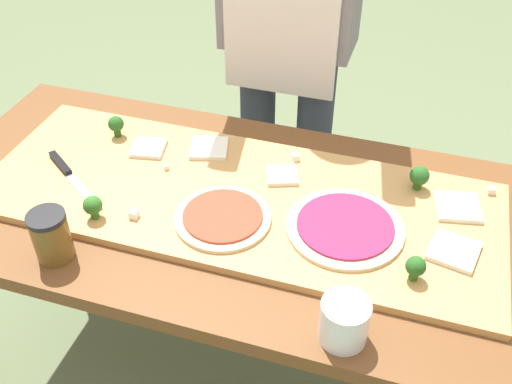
% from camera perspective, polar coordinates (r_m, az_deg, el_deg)
% --- Properties ---
extents(ground_plane, '(8.00, 8.00, 0.00)m').
position_cam_1_polar(ground_plane, '(2.04, -0.57, -17.66)').
color(ground_plane, '#60704C').
extents(prep_table, '(1.68, 0.76, 0.75)m').
position_cam_1_polar(prep_table, '(1.53, -0.72, -4.35)').
color(prep_table, brown).
rests_on(prep_table, ground).
extents(cutting_board, '(1.29, 0.49, 0.02)m').
position_cam_1_polar(cutting_board, '(1.47, -1.87, -0.54)').
color(cutting_board, tan).
rests_on(cutting_board, prep_table).
extents(chefs_knife, '(0.24, 0.18, 0.02)m').
position_cam_1_polar(chefs_knife, '(1.60, -17.72, 1.82)').
color(chefs_knife, '#B7BABF').
rests_on(chefs_knife, cutting_board).
extents(pizza_whole_tomato_red, '(0.23, 0.23, 0.02)m').
position_cam_1_polar(pizza_whole_tomato_red, '(1.40, -3.23, -2.45)').
color(pizza_whole_tomato_red, beige).
rests_on(pizza_whole_tomato_red, cutting_board).
extents(pizza_whole_beet_magenta, '(0.27, 0.27, 0.02)m').
position_cam_1_polar(pizza_whole_beet_magenta, '(1.38, 8.59, -3.35)').
color(pizza_whole_beet_magenta, beige).
rests_on(pizza_whole_beet_magenta, cutting_board).
extents(pizza_slice_far_left, '(0.12, 0.12, 0.01)m').
position_cam_1_polar(pizza_slice_far_left, '(1.39, 18.54, -5.42)').
color(pizza_slice_far_left, silver).
rests_on(pizza_slice_far_left, cutting_board).
extents(pizza_slice_near_left, '(0.10, 0.10, 0.01)m').
position_cam_1_polar(pizza_slice_near_left, '(1.52, 2.51, 1.62)').
color(pizza_slice_near_left, silver).
rests_on(pizza_slice_near_left, cutting_board).
extents(pizza_slice_far_right, '(0.12, 0.12, 0.01)m').
position_cam_1_polar(pizza_slice_far_right, '(1.50, 18.88, -1.38)').
color(pizza_slice_far_right, silver).
rests_on(pizza_slice_far_right, cutting_board).
extents(pizza_slice_center, '(0.10, 0.10, 0.01)m').
position_cam_1_polar(pizza_slice_center, '(1.64, -10.34, 4.20)').
color(pizza_slice_center, silver).
rests_on(pizza_slice_center, cutting_board).
extents(pizza_slice_near_right, '(0.12, 0.12, 0.01)m').
position_cam_1_polar(pizza_slice_near_right, '(1.62, -4.55, 4.24)').
color(pizza_slice_near_right, silver).
rests_on(pizza_slice_near_right, cutting_board).
extents(broccoli_floret_center_right, '(0.04, 0.04, 0.06)m').
position_cam_1_polar(broccoli_floret_center_right, '(1.28, 15.14, -7.00)').
color(broccoli_floret_center_right, '#2C5915').
rests_on(broccoli_floret_center_right, cutting_board).
extents(broccoli_floret_front_left, '(0.04, 0.04, 0.06)m').
position_cam_1_polar(broccoli_floret_front_left, '(1.70, -13.35, 6.34)').
color(broccoli_floret_front_left, '#2C5915').
rests_on(broccoli_floret_front_left, cutting_board).
extents(broccoli_floret_back_mid, '(0.05, 0.05, 0.06)m').
position_cam_1_polar(broccoli_floret_back_mid, '(1.43, -15.47, -1.30)').
color(broccoli_floret_back_mid, '#366618').
rests_on(broccoli_floret_back_mid, cutting_board).
extents(broccoli_floret_front_mid, '(0.05, 0.05, 0.06)m').
position_cam_1_polar(broccoli_floret_front_mid, '(1.52, 15.48, 1.46)').
color(broccoli_floret_front_mid, '#2C5915').
rests_on(broccoli_floret_front_mid, cutting_board).
extents(cheese_crumble_a, '(0.02, 0.02, 0.01)m').
position_cam_1_polar(cheese_crumble_a, '(1.56, -8.68, 2.41)').
color(cheese_crumble_a, silver).
rests_on(cheese_crumble_a, cutting_board).
extents(cheese_crumble_b, '(0.02, 0.02, 0.02)m').
position_cam_1_polar(cheese_crumble_b, '(1.43, -11.70, -2.13)').
color(cheese_crumble_b, white).
rests_on(cheese_crumble_b, cutting_board).
extents(cheese_crumble_c, '(0.02, 0.02, 0.02)m').
position_cam_1_polar(cheese_crumble_c, '(1.58, 21.76, 0.14)').
color(cheese_crumble_c, silver).
rests_on(cheese_crumble_c, cutting_board).
extents(cheese_crumble_d, '(0.03, 0.03, 0.02)m').
position_cam_1_polar(cheese_crumble_d, '(1.58, 3.85, 3.37)').
color(cheese_crumble_d, white).
rests_on(cheese_crumble_d, cutting_board).
extents(flour_cup, '(0.10, 0.10, 0.10)m').
position_cam_1_polar(flour_cup, '(1.18, 8.47, -12.39)').
color(flour_cup, white).
rests_on(flour_cup, prep_table).
extents(sauce_jar, '(0.08, 0.08, 0.12)m').
position_cam_1_polar(sauce_jar, '(1.37, -19.15, -4.03)').
color(sauce_jar, brown).
rests_on(sauce_jar, prep_table).
extents(cook_center, '(0.54, 0.39, 1.67)m').
position_cam_1_polar(cook_center, '(1.84, 3.20, 16.73)').
color(cook_center, '#333847').
rests_on(cook_center, ground).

